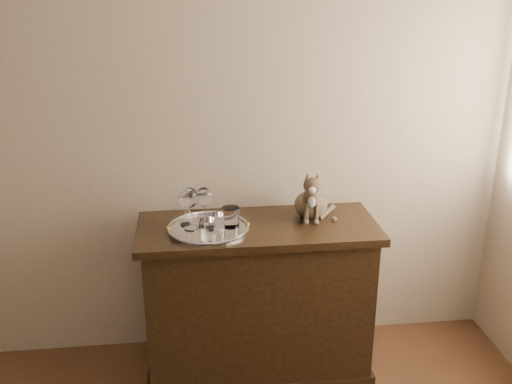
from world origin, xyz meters
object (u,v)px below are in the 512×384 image
at_px(cat, 311,192).
at_px(sideboard, 258,299).
at_px(tumbler_c, 231,217).
at_px(tray, 208,229).
at_px(wine_glass_c, 190,208).
at_px(wine_glass_a, 185,208).
at_px(tumbler_b, 208,228).
at_px(wine_glass_b, 204,206).
at_px(tumbler_a, 217,223).
at_px(wine_glass_d, 204,207).

bearing_deg(cat, sideboard, -153.86).
bearing_deg(tumbler_c, sideboard, 7.93).
relative_size(tray, wine_glass_c, 1.88).
relative_size(wine_glass_a, tumbler_b, 2.02).
distance_m(wine_glass_b, wine_glass_c, 0.10).
bearing_deg(tumbler_c, tumbler_a, -145.95).
bearing_deg(tumbler_b, tumbler_a, 55.31).
bearing_deg(wine_glass_c, tumbler_b, -52.42).
xyz_separation_m(sideboard, wine_glass_a, (-0.36, 0.02, 0.52)).
bearing_deg(tray, wine_glass_c, 176.36).
xyz_separation_m(tray, wine_glass_d, (-0.02, 0.02, 0.11)).
xyz_separation_m(tumbler_c, cat, (0.42, 0.10, 0.08)).
height_order(wine_glass_d, tumbler_a, wine_glass_d).
distance_m(wine_glass_c, tumbler_b, 0.15).
relative_size(tumbler_a, cat, 0.32).
bearing_deg(tray, tumbler_c, 5.60).
bearing_deg(wine_glass_a, tumbler_a, -30.80).
bearing_deg(tray, sideboard, 6.89).
distance_m(tumbler_a, tumbler_b, 0.08).
xyz_separation_m(tray, tumbler_c, (0.11, 0.01, 0.05)).
bearing_deg(tumbler_c, wine_glass_d, 174.72).
relative_size(wine_glass_c, tumbler_a, 2.49).
height_order(tray, cat, cat).
relative_size(wine_glass_c, tumbler_b, 2.40).
height_order(sideboard, wine_glass_d, wine_glass_d).
bearing_deg(wine_glass_d, cat, 8.89).
height_order(tray, wine_glass_d, wine_glass_d).
relative_size(tray, wine_glass_b, 2.23).
height_order(wine_glass_c, wine_glass_d, wine_glass_c).
bearing_deg(wine_glass_b, wine_glass_c, -134.44).
relative_size(tray, wine_glass_a, 2.23).
bearing_deg(wine_glass_b, sideboard, -9.55).
bearing_deg(sideboard, tumbler_c, -172.07).
distance_m(wine_glass_b, wine_glass_d, 0.05).
relative_size(wine_glass_c, cat, 0.81).
bearing_deg(tumbler_b, tumbler_c, 44.50).
relative_size(wine_glass_d, tumbler_c, 2.10).
xyz_separation_m(sideboard, tumbler_a, (-0.21, -0.07, 0.48)).
height_order(tumbler_b, cat, cat).
bearing_deg(tumbler_a, cat, 16.32).
distance_m(sideboard, tumbler_a, 0.52).
xyz_separation_m(tray, wine_glass_a, (-0.11, 0.05, 0.09)).
bearing_deg(cat, tumbler_a, -152.94).
height_order(sideboard, wine_glass_a, wine_glass_a).
height_order(tray, wine_glass_c, wine_glass_c).
distance_m(wine_glass_a, wine_glass_c, 0.06).
bearing_deg(tumbler_b, wine_glass_b, 94.45).
xyz_separation_m(tray, tumbler_a, (0.04, -0.04, 0.05)).
bearing_deg(wine_glass_c, tumbler_c, 1.62).
xyz_separation_m(wine_glass_d, cat, (0.55, 0.09, 0.02)).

